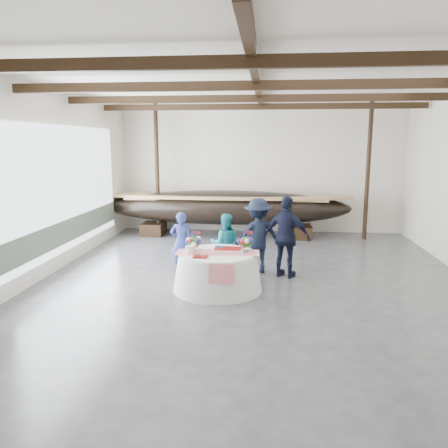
# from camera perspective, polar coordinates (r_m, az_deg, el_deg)

# --- Properties ---
(floor) EXTENTS (10.00, 12.00, 0.01)m
(floor) POSITION_cam_1_polar(r_m,az_deg,el_deg) (10.22, 4.05, -7.53)
(floor) COLOR #3D3D42
(floor) RESTS_ON ground
(wall_back) EXTENTS (10.00, 0.02, 4.50)m
(wall_back) POSITION_cam_1_polar(r_m,az_deg,el_deg) (15.74, 4.80, 7.18)
(wall_back) COLOR silver
(wall_back) RESTS_ON ground
(wall_front) EXTENTS (10.00, 0.02, 4.50)m
(wall_front) POSITION_cam_1_polar(r_m,az_deg,el_deg) (3.83, 1.86, -3.34)
(wall_front) COLOR silver
(wall_front) RESTS_ON ground
(wall_left) EXTENTS (0.02, 12.00, 4.50)m
(wall_left) POSITION_cam_1_polar(r_m,az_deg,el_deg) (11.08, -22.70, 4.99)
(wall_left) COLOR silver
(wall_left) RESTS_ON ground
(ceiling) EXTENTS (10.00, 12.00, 0.01)m
(ceiling) POSITION_cam_1_polar(r_m,az_deg,el_deg) (9.81, 4.41, 18.33)
(ceiling) COLOR white
(ceiling) RESTS_ON wall_back
(pavilion_structure) EXTENTS (9.80, 11.76, 4.50)m
(pavilion_structure) POSITION_cam_1_polar(r_m,az_deg,el_deg) (10.59, 4.48, 15.04)
(pavilion_structure) COLOR black
(pavilion_structure) RESTS_ON ground
(open_bay) EXTENTS (0.03, 7.00, 3.20)m
(open_bay) POSITION_cam_1_polar(r_m,az_deg,el_deg) (11.98, -20.10, 3.48)
(open_bay) COLOR silver
(open_bay) RESTS_ON ground
(longboat_display) EXTENTS (8.45, 1.69, 1.58)m
(longboat_display) POSITION_cam_1_polar(r_m,az_deg,el_deg) (14.87, 0.21, 2.22)
(longboat_display) COLOR black
(longboat_display) RESTS_ON ground
(banquet_table) EXTENTS (1.94, 1.94, 0.83)m
(banquet_table) POSITION_cam_1_polar(r_m,az_deg,el_deg) (9.57, -0.83, -6.18)
(banquet_table) COLOR white
(banquet_table) RESTS_ON ground
(tabletop_items) EXTENTS (1.82, 0.95, 0.40)m
(tabletop_items) POSITION_cam_1_polar(r_m,az_deg,el_deg) (9.52, -0.81, -2.74)
(tabletop_items) COLOR red
(tabletop_items) RESTS_ON banquet_table
(guest_woman_blue) EXTENTS (0.57, 0.38, 1.52)m
(guest_woman_blue) POSITION_cam_1_polar(r_m,az_deg,el_deg) (10.81, -5.57, -2.38)
(guest_woman_blue) COLOR navy
(guest_woman_blue) RESTS_ON ground
(guest_woman_teal) EXTENTS (0.77, 0.63, 1.48)m
(guest_woman_teal) POSITION_cam_1_polar(r_m,az_deg,el_deg) (10.71, 0.14, -2.55)
(guest_woman_teal) COLOR teal
(guest_woman_teal) RESTS_ON ground
(guest_man_left) EXTENTS (1.34, 0.99, 1.85)m
(guest_man_left) POSITION_cam_1_polar(r_m,az_deg,el_deg) (10.75, 4.44, -1.53)
(guest_man_left) COLOR black
(guest_man_left) RESTS_ON ground
(guest_man_right) EXTENTS (1.24, 0.89, 1.95)m
(guest_man_right) POSITION_cam_1_polar(r_m,az_deg,el_deg) (10.42, 8.18, -1.71)
(guest_man_right) COLOR black
(guest_man_right) RESTS_ON ground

